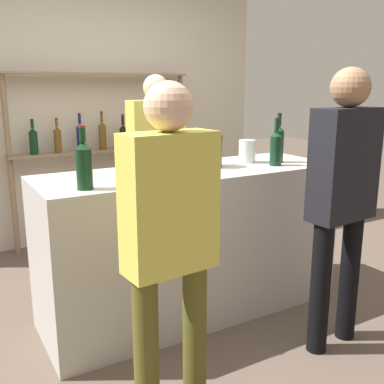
{
  "coord_description": "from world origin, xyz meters",
  "views": [
    {
      "loc": [
        -1.46,
        -2.51,
        1.54
      ],
      "look_at": [
        0.0,
        0.0,
        0.85
      ],
      "focal_mm": 42.0,
      "sensor_mm": 36.0,
      "label": 1
    }
  ],
  "objects_px": {
    "counter_bottle_0": "(161,151)",
    "counter_bottle_3": "(276,147)",
    "counter_bottle_2": "(84,164)",
    "counter_bottle_1": "(160,157)",
    "wine_glass": "(175,153)",
    "cork_jar": "(247,151)",
    "counter_bottle_5": "(176,146)",
    "counter_bottle_4": "(278,143)",
    "customer_right": "(342,189)",
    "customer_left": "(170,234)",
    "server_behind_counter": "(157,155)",
    "ice_bucket": "(209,151)"
  },
  "relations": [
    {
      "from": "counter_bottle_4",
      "to": "server_behind_counter",
      "type": "height_order",
      "value": "server_behind_counter"
    },
    {
      "from": "wine_glass",
      "to": "counter_bottle_5",
      "type": "bearing_deg",
      "value": 58.05
    },
    {
      "from": "counter_bottle_2",
      "to": "counter_bottle_0",
      "type": "bearing_deg",
      "value": 27.77
    },
    {
      "from": "counter_bottle_3",
      "to": "customer_left",
      "type": "distance_m",
      "value": 1.43
    },
    {
      "from": "counter_bottle_0",
      "to": "ice_bucket",
      "type": "relative_size",
      "value": 1.57
    },
    {
      "from": "wine_glass",
      "to": "customer_right",
      "type": "bearing_deg",
      "value": -52.34
    },
    {
      "from": "counter_bottle_5",
      "to": "wine_glass",
      "type": "relative_size",
      "value": 2.32
    },
    {
      "from": "ice_bucket",
      "to": "customer_right",
      "type": "bearing_deg",
      "value": -67.19
    },
    {
      "from": "customer_left",
      "to": "server_behind_counter",
      "type": "relative_size",
      "value": 0.95
    },
    {
      "from": "counter_bottle_0",
      "to": "wine_glass",
      "type": "distance_m",
      "value": 0.11
    },
    {
      "from": "counter_bottle_1",
      "to": "ice_bucket",
      "type": "bearing_deg",
      "value": 24.93
    },
    {
      "from": "counter_bottle_4",
      "to": "counter_bottle_1",
      "type": "bearing_deg",
      "value": -172.71
    },
    {
      "from": "counter_bottle_0",
      "to": "cork_jar",
      "type": "height_order",
      "value": "counter_bottle_0"
    },
    {
      "from": "counter_bottle_0",
      "to": "counter_bottle_3",
      "type": "distance_m",
      "value": 0.8
    },
    {
      "from": "ice_bucket",
      "to": "customer_right",
      "type": "distance_m",
      "value": 0.93
    },
    {
      "from": "counter_bottle_1",
      "to": "cork_jar",
      "type": "distance_m",
      "value": 0.85
    },
    {
      "from": "counter_bottle_0",
      "to": "counter_bottle_4",
      "type": "distance_m",
      "value": 0.88
    },
    {
      "from": "counter_bottle_0",
      "to": "counter_bottle_1",
      "type": "distance_m",
      "value": 0.33
    },
    {
      "from": "counter_bottle_5",
      "to": "ice_bucket",
      "type": "bearing_deg",
      "value": -23.41
    },
    {
      "from": "counter_bottle_5",
      "to": "wine_glass",
      "type": "xyz_separation_m",
      "value": [
        -0.07,
        -0.12,
        -0.02
      ]
    },
    {
      "from": "cork_jar",
      "to": "counter_bottle_1",
      "type": "bearing_deg",
      "value": -163.77
    },
    {
      "from": "counter_bottle_0",
      "to": "counter_bottle_3",
      "type": "height_order",
      "value": "counter_bottle_0"
    },
    {
      "from": "counter_bottle_4",
      "to": "customer_right",
      "type": "distance_m",
      "value": 0.79
    },
    {
      "from": "wine_glass",
      "to": "counter_bottle_2",
      "type": "bearing_deg",
      "value": -161.43
    },
    {
      "from": "cork_jar",
      "to": "server_behind_counter",
      "type": "xyz_separation_m",
      "value": [
        -0.26,
        0.96,
        -0.13
      ]
    },
    {
      "from": "counter_bottle_3",
      "to": "counter_bottle_5",
      "type": "relative_size",
      "value": 0.9
    },
    {
      "from": "customer_left",
      "to": "customer_right",
      "type": "distance_m",
      "value": 1.14
    },
    {
      "from": "counter_bottle_0",
      "to": "counter_bottle_5",
      "type": "xyz_separation_m",
      "value": [
        0.13,
        0.02,
        0.02
      ]
    },
    {
      "from": "ice_bucket",
      "to": "cork_jar",
      "type": "bearing_deg",
      "value": 2.22
    },
    {
      "from": "counter_bottle_3",
      "to": "server_behind_counter",
      "type": "relative_size",
      "value": 0.2
    },
    {
      "from": "counter_bottle_0",
      "to": "counter_bottle_4",
      "type": "xyz_separation_m",
      "value": [
        0.86,
        -0.16,
        0.01
      ]
    },
    {
      "from": "cork_jar",
      "to": "customer_left",
      "type": "distance_m",
      "value": 1.47
    },
    {
      "from": "counter_bottle_1",
      "to": "counter_bottle_2",
      "type": "bearing_deg",
      "value": -176.68
    },
    {
      "from": "customer_right",
      "to": "counter_bottle_1",
      "type": "bearing_deg",
      "value": 49.24
    },
    {
      "from": "cork_jar",
      "to": "customer_left",
      "type": "xyz_separation_m",
      "value": [
        -1.12,
        -0.94,
        -0.16
      ]
    },
    {
      "from": "counter_bottle_2",
      "to": "ice_bucket",
      "type": "relative_size",
      "value": 1.61
    },
    {
      "from": "counter_bottle_5",
      "to": "wine_glass",
      "type": "distance_m",
      "value": 0.14
    },
    {
      "from": "customer_right",
      "to": "counter_bottle_4",
      "type": "bearing_deg",
      "value": -16.8
    },
    {
      "from": "counter_bottle_3",
      "to": "wine_glass",
      "type": "xyz_separation_m",
      "value": [
        -0.7,
        0.16,
        -0.01
      ]
    },
    {
      "from": "wine_glass",
      "to": "counter_bottle_1",
      "type": "bearing_deg",
      "value": -136.41
    },
    {
      "from": "counter_bottle_1",
      "to": "counter_bottle_3",
      "type": "xyz_separation_m",
      "value": [
        0.91,
        0.03,
        -0.01
      ]
    },
    {
      "from": "counter_bottle_1",
      "to": "customer_left",
      "type": "distance_m",
      "value": 0.8
    },
    {
      "from": "counter_bottle_5",
      "to": "server_behind_counter",
      "type": "relative_size",
      "value": 0.22
    },
    {
      "from": "counter_bottle_3",
      "to": "counter_bottle_4",
      "type": "xyz_separation_m",
      "value": [
        0.1,
        0.09,
        0.01
      ]
    },
    {
      "from": "counter_bottle_0",
      "to": "counter_bottle_1",
      "type": "relative_size",
      "value": 0.91
    },
    {
      "from": "counter_bottle_0",
      "to": "counter_bottle_5",
      "type": "distance_m",
      "value": 0.13
    },
    {
      "from": "counter_bottle_2",
      "to": "counter_bottle_3",
      "type": "bearing_deg",
      "value": 2.58
    },
    {
      "from": "counter_bottle_1",
      "to": "counter_bottle_2",
      "type": "xyz_separation_m",
      "value": [
        -0.46,
        -0.03,
        -0.0
      ]
    },
    {
      "from": "customer_left",
      "to": "counter_bottle_4",
      "type": "bearing_deg",
      "value": -61.88
    },
    {
      "from": "wine_glass",
      "to": "customer_right",
      "type": "height_order",
      "value": "customer_right"
    }
  ]
}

